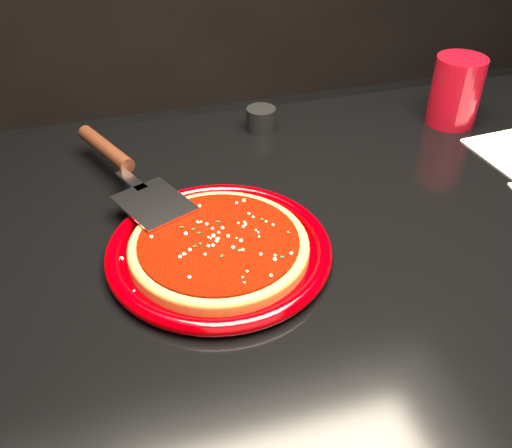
% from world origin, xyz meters
% --- Properties ---
extents(table, '(1.20, 0.80, 0.75)m').
position_xyz_m(table, '(0.00, 0.00, 0.38)').
color(table, black).
rests_on(table, floor).
extents(plate, '(0.38, 0.38, 0.02)m').
position_xyz_m(plate, '(-0.18, -0.02, 0.76)').
color(plate, '#720002').
rests_on(plate, table).
extents(pizza_crust, '(0.30, 0.30, 0.01)m').
position_xyz_m(pizza_crust, '(-0.18, -0.02, 0.76)').
color(pizza_crust, brown).
rests_on(pizza_crust, plate).
extents(pizza_crust_rim, '(0.30, 0.30, 0.02)m').
position_xyz_m(pizza_crust_rim, '(-0.18, -0.02, 0.77)').
color(pizza_crust_rim, brown).
rests_on(pizza_crust_rim, plate).
extents(pizza_sauce, '(0.27, 0.27, 0.01)m').
position_xyz_m(pizza_sauce, '(-0.18, -0.02, 0.77)').
color(pizza_sauce, '#660B00').
rests_on(pizza_sauce, plate).
extents(parmesan_dusting, '(0.21, 0.21, 0.01)m').
position_xyz_m(parmesan_dusting, '(-0.18, -0.02, 0.78)').
color(parmesan_dusting, '#F6EDBE').
rests_on(parmesan_dusting, plate).
extents(basil_flecks, '(0.19, 0.19, 0.00)m').
position_xyz_m(basil_flecks, '(-0.18, -0.02, 0.78)').
color(basil_flecks, black).
rests_on(basil_flecks, plate).
extents(pizza_server, '(0.23, 0.37, 0.03)m').
position_xyz_m(pizza_server, '(-0.27, 0.17, 0.79)').
color(pizza_server, silver).
rests_on(pizza_server, plate).
extents(cup, '(0.12, 0.12, 0.13)m').
position_xyz_m(cup, '(0.33, 0.24, 0.81)').
color(cup, maroon).
rests_on(cup, table).
extents(ramekin, '(0.07, 0.07, 0.04)m').
position_xyz_m(ramekin, '(-0.02, 0.31, 0.77)').
color(ramekin, black).
rests_on(ramekin, table).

